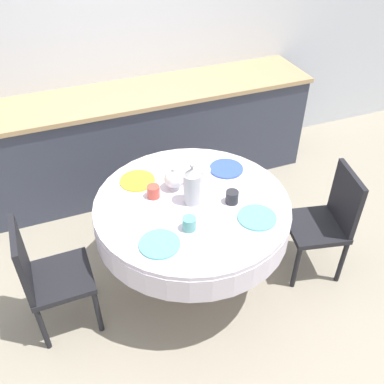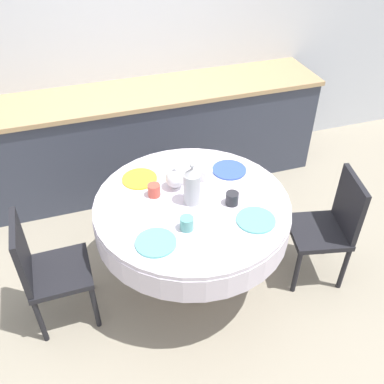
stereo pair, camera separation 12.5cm
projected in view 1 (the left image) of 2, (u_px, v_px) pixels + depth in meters
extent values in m
plane|color=#9E937F|center=(192.00, 279.00, 3.29)|extent=(12.00, 12.00, 0.00)
cube|color=silver|center=(121.00, 39.00, 3.73)|extent=(7.00, 0.05, 2.60)
cube|color=#383D4C|center=(139.00, 141.00, 4.01)|extent=(3.20, 0.60, 0.91)
cube|color=tan|center=(135.00, 94.00, 3.72)|extent=(3.24, 0.64, 0.04)
cylinder|color=brown|center=(192.00, 278.00, 3.28)|extent=(0.44, 0.44, 0.04)
cylinder|color=brown|center=(192.00, 252.00, 3.10)|extent=(0.11, 0.11, 0.53)
cylinder|color=silver|center=(192.00, 215.00, 2.88)|extent=(1.31, 1.31, 0.18)
cylinder|color=silver|center=(192.00, 203.00, 2.82)|extent=(1.30, 1.30, 0.03)
cube|color=black|center=(315.00, 227.00, 3.14)|extent=(0.48, 0.48, 0.04)
cube|color=black|center=(346.00, 199.00, 3.01)|extent=(0.12, 0.38, 0.44)
cylinder|color=black|center=(296.00, 268.00, 3.12)|extent=(0.04, 0.04, 0.40)
cylinder|color=black|center=(281.00, 234.00, 3.39)|extent=(0.04, 0.04, 0.40)
cylinder|color=black|center=(342.00, 262.00, 3.16)|extent=(0.04, 0.04, 0.40)
cylinder|color=black|center=(323.00, 230.00, 3.44)|extent=(0.04, 0.04, 0.40)
cube|color=black|center=(60.00, 278.00, 2.76)|extent=(0.40, 0.40, 0.04)
cube|color=black|center=(22.00, 260.00, 2.56)|extent=(0.04, 0.38, 0.44)
cylinder|color=black|center=(87.00, 273.00, 3.08)|extent=(0.04, 0.04, 0.40)
cylinder|color=black|center=(98.00, 311.00, 2.82)|extent=(0.04, 0.04, 0.40)
cylinder|color=black|center=(37.00, 288.00, 2.98)|extent=(0.04, 0.04, 0.40)
cylinder|color=black|center=(43.00, 329.00, 2.72)|extent=(0.04, 0.04, 0.40)
cylinder|color=#60BCB7|center=(160.00, 244.00, 2.49)|extent=(0.24, 0.24, 0.01)
cylinder|color=#5BA39E|center=(189.00, 224.00, 2.58)|extent=(0.08, 0.08, 0.09)
cylinder|color=#60BCB7|center=(257.00, 217.00, 2.67)|extent=(0.24, 0.24, 0.01)
cylinder|color=#28282D|center=(232.00, 197.00, 2.78)|extent=(0.08, 0.08, 0.09)
cylinder|color=yellow|center=(137.00, 181.00, 2.98)|extent=(0.24, 0.24, 0.01)
cylinder|color=#CC4C3D|center=(153.00, 192.00, 2.82)|extent=(0.08, 0.08, 0.09)
cylinder|color=#3856AD|center=(226.00, 169.00, 3.09)|extent=(0.24, 0.24, 0.01)
cylinder|color=white|center=(204.00, 174.00, 2.97)|extent=(0.08, 0.08, 0.09)
cylinder|color=#B2B2B7|center=(192.00, 188.00, 2.74)|extent=(0.11, 0.11, 0.22)
cone|color=#B2B2B7|center=(192.00, 171.00, 2.66)|extent=(0.10, 0.10, 0.05)
sphere|color=#B2B2B7|center=(192.00, 165.00, 2.63)|extent=(0.03, 0.03, 0.03)
cylinder|color=white|center=(174.00, 187.00, 2.92)|extent=(0.07, 0.07, 0.01)
sphere|color=white|center=(174.00, 179.00, 2.87)|extent=(0.13, 0.13, 0.13)
cylinder|color=white|center=(185.00, 175.00, 2.89)|extent=(0.08, 0.02, 0.05)
sphere|color=white|center=(173.00, 169.00, 2.82)|extent=(0.03, 0.03, 0.03)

